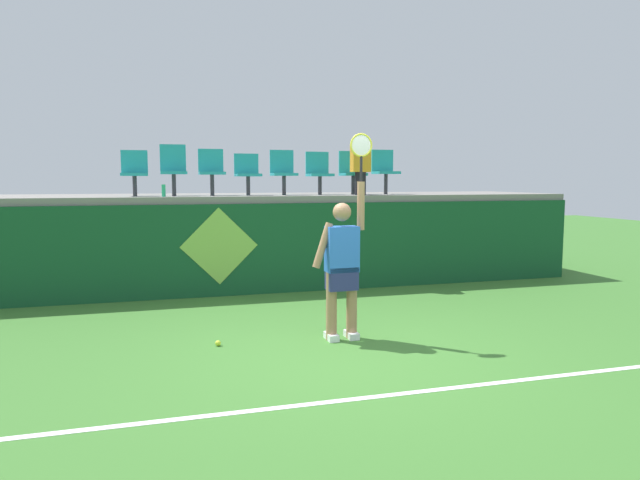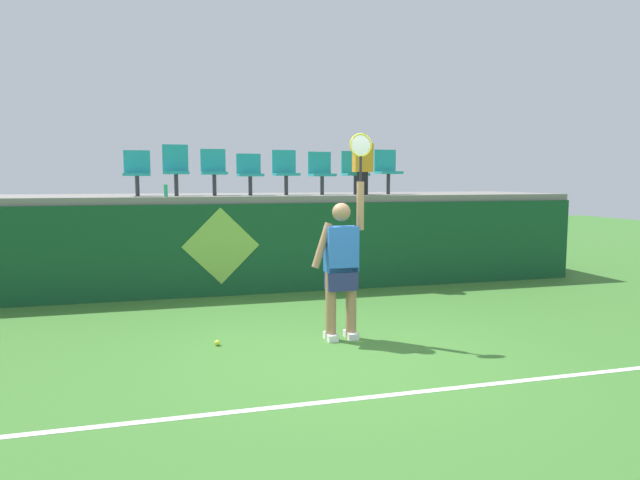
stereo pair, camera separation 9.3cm
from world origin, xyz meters
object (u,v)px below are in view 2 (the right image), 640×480
tennis_ball (217,343)px  stadium_chair_5 (321,171)px  stadium_chair_6 (354,170)px  stadium_chair_2 (214,169)px  spectator_0 (363,163)px  water_bottle (166,191)px  stadium_chair_0 (137,171)px  stadium_chair_7 (387,169)px  stadium_chair_1 (176,168)px  stadium_chair_4 (285,170)px  stadium_chair_3 (250,172)px  tennis_player (342,263)px

tennis_ball → stadium_chair_5: 4.81m
stadium_chair_6 → stadium_chair_2: bearing=-180.0°
stadium_chair_5 → spectator_0: (0.65, -0.47, 0.14)m
water_bottle → stadium_chair_0: size_ratio=0.26×
spectator_0 → stadium_chair_7: bearing=35.3°
spectator_0 → stadium_chair_5: bearing=144.2°
tennis_ball → water_bottle: water_bottle is taller
tennis_ball → stadium_chair_6: bearing=51.5°
stadium_chair_5 → stadium_chair_1: bearing=179.9°
stadium_chair_4 → stadium_chair_0: bearing=-179.9°
water_bottle → stadium_chair_1: 0.74m
stadium_chair_3 → stadium_chair_4: size_ratio=0.91×
stadium_chair_6 → stadium_chair_5: bearing=-179.9°
tennis_player → tennis_ball: 1.73m
water_bottle → spectator_0: size_ratio=0.18×
stadium_chair_4 → tennis_ball: bearing=-113.5°
stadium_chair_3 → stadium_chair_6: bearing=0.2°
tennis_ball → stadium_chair_3: stadium_chair_3 is taller
stadium_chair_7 → water_bottle: bearing=-171.7°
water_bottle → stadium_chair_0: stadium_chair_0 is taller
stadium_chair_6 → spectator_0: spectator_0 is taller
water_bottle → stadium_chair_0: (-0.46, 0.60, 0.33)m
stadium_chair_0 → stadium_chair_2: stadium_chair_2 is taller
stadium_chair_0 → stadium_chair_4: size_ratio=0.95×
stadium_chair_0 → stadium_chair_1: 0.65m
stadium_chair_0 → stadium_chair_3: stadium_chair_0 is taller
stadium_chair_5 → spectator_0: 0.82m
stadium_chair_2 → spectator_0: size_ratio=0.74×
stadium_chair_2 → spectator_0: 2.67m
tennis_player → stadium_chair_3: tennis_player is taller
stadium_chair_2 → stadium_chair_3: stadium_chair_2 is taller
stadium_chair_2 → stadium_chair_0: bearing=-179.9°
stadium_chair_0 → stadium_chair_6: stadium_chair_6 is taller
stadium_chair_3 → stadium_chair_4: bearing=0.6°
stadium_chair_3 → stadium_chair_7: size_ratio=0.88×
tennis_player → stadium_chair_1: stadium_chair_1 is taller
tennis_ball → stadium_chair_3: 4.33m
tennis_player → stadium_chair_5: size_ratio=3.10×
water_bottle → stadium_chair_4: 2.24m
stadium_chair_1 → stadium_chair_6: 3.27m
stadium_chair_4 → spectator_0: 1.42m
water_bottle → stadium_chair_7: 4.18m
stadium_chair_3 → stadium_chair_6: size_ratio=0.91×
tennis_ball → stadium_chair_5: stadium_chair_5 is taller
stadium_chair_1 → stadium_chair_4: stadium_chair_1 is taller
stadium_chair_1 → spectator_0: (3.27, -0.48, 0.09)m
water_bottle → stadium_chair_4: bearing=15.8°
tennis_player → tennis_ball: tennis_player is taller
stadium_chair_4 → stadium_chair_7: 2.00m
tennis_player → stadium_chair_1: bearing=115.3°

